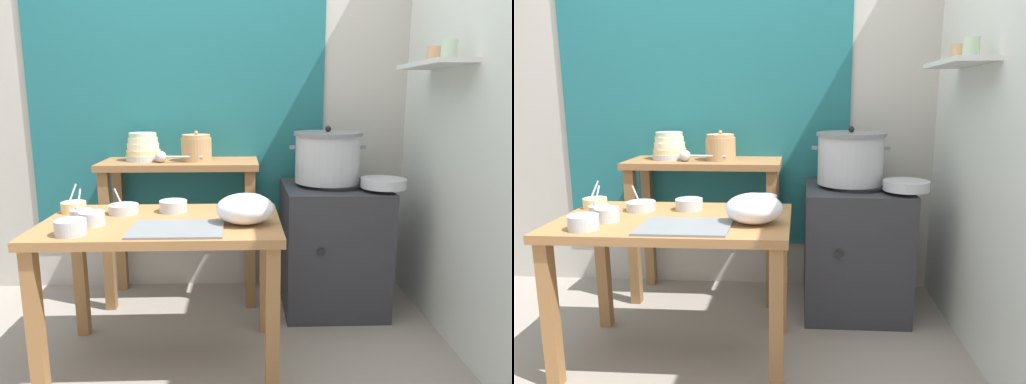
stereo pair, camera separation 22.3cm
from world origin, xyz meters
TOP-DOWN VIEW (x-y plane):
  - ground_plane at (0.00, 0.00)m, footprint 9.00×9.00m
  - wall_back at (0.08, 1.10)m, footprint 4.40×0.12m
  - wall_right at (1.40, 0.20)m, footprint 0.30×3.20m
  - prep_table at (-0.11, 0.09)m, footprint 1.10×0.66m
  - back_shelf_table at (-0.12, 0.83)m, footprint 0.96×0.40m
  - stove_block at (0.82, 0.70)m, footprint 0.60×0.61m
  - steamer_pot at (0.78, 0.72)m, footprint 0.46×0.41m
  - clay_pot at (-0.01, 0.83)m, footprint 0.19×0.19m
  - bowl_stack_enamel at (-0.35, 0.86)m, footprint 0.22×0.22m
  - ladle at (-0.21, 0.76)m, footprint 0.29×0.07m
  - serving_tray at (-0.02, -0.08)m, footprint 0.40×0.28m
  - plastic_bag at (0.27, 0.01)m, footprint 0.26×0.21m
  - wide_pan at (1.07, 0.54)m, footprint 0.25×0.25m
  - prep_bowl_0 at (-0.32, 0.23)m, footprint 0.15×0.15m
  - prep_bowl_1 at (0.29, 0.31)m, footprint 0.15×0.15m
  - prep_bowl_2 at (-0.49, 0.11)m, footprint 0.10×0.10m
  - prep_bowl_3 at (-0.41, 0.01)m, footprint 0.11×0.11m
  - prep_bowl_4 at (-0.08, 0.25)m, footprint 0.14×0.14m
  - prep_bowl_5 at (-0.45, -0.13)m, footprint 0.13×0.13m
  - prep_bowl_6 at (-0.58, 0.26)m, footprint 0.12×0.12m

SIDE VIEW (x-z plane):
  - ground_plane at x=0.00m, z-range 0.00..0.00m
  - stove_block at x=0.82m, z-range -0.01..0.77m
  - prep_table at x=-0.11m, z-range 0.25..0.97m
  - back_shelf_table at x=-0.12m, z-range 0.23..1.13m
  - serving_tray at x=-0.02m, z-range 0.72..0.73m
  - prep_bowl_0 at x=-0.32m, z-range 0.68..0.81m
  - prep_bowl_2 at x=-0.49m, z-range 0.68..0.82m
  - prep_bowl_6 at x=-0.58m, z-range 0.68..0.82m
  - prep_bowl_4 at x=-0.08m, z-range 0.72..0.78m
  - prep_bowl_3 at x=-0.41m, z-range 0.72..0.78m
  - prep_bowl_5 at x=-0.45m, z-range 0.72..0.79m
  - prep_bowl_1 at x=0.29m, z-range 0.72..0.79m
  - plastic_bag at x=0.27m, z-range 0.72..0.86m
  - wide_pan at x=1.07m, z-range 0.78..0.83m
  - steamer_pot at x=0.78m, z-range 0.76..1.10m
  - ladle at x=-0.21m, z-range 0.90..0.97m
  - bowl_stack_enamel at x=-0.35m, z-range 0.89..1.06m
  - clay_pot at x=-0.01m, z-range 0.89..1.07m
  - wall_right at x=1.40m, z-range 0.00..2.60m
  - wall_back at x=0.08m, z-range 0.00..2.60m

